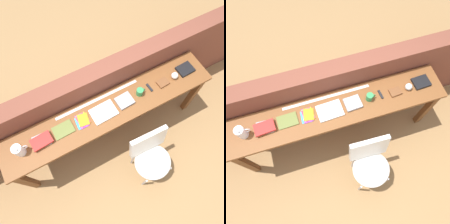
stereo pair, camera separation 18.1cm
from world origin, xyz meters
TOP-DOWN VIEW (x-y plane):
  - ground_plane at (0.00, 0.00)m, footprint 40.00×40.00m
  - brick_wall_back at (0.00, 0.64)m, footprint 6.00×0.20m
  - sideboard at (0.00, 0.30)m, footprint 2.50×0.44m
  - chair_white_moulded at (0.21, -0.31)m, footprint 0.46×0.47m
  - pitcher_white at (-1.01, 0.30)m, footprint 0.14×0.10m
  - book_stack_leftmost at (-0.79, 0.31)m, footprint 0.22×0.17m
  - magazine_cycling at (-0.54, 0.32)m, footprint 0.22×0.16m
  - pamphlet_pile_colourful at (-0.32, 0.32)m, footprint 0.16×0.17m
  - book_open_centre at (-0.08, 0.30)m, footprint 0.28×0.21m
  - book_grey_hardcover at (0.19, 0.30)m, footprint 0.19×0.17m
  - mug at (0.38, 0.31)m, footprint 0.11×0.08m
  - multitool_folded at (0.52, 0.32)m, footprint 0.03×0.11m
  - leather_journal_brown at (0.69, 0.30)m, footprint 0.14×0.11m
  - sports_ball_small at (0.85, 0.30)m, footprint 0.08×0.08m
  - book_repair_rightmost at (1.03, 0.32)m, footprint 0.20×0.16m
  - ruler_metal_back_edge at (-0.07, 0.47)m, footprint 1.01×0.03m

SIDE VIEW (x-z plane):
  - ground_plane at x=0.00m, z-range 0.00..0.00m
  - chair_white_moulded at x=0.21m, z-range 0.08..0.97m
  - brick_wall_back at x=0.00m, z-range 0.00..1.16m
  - sideboard at x=0.00m, z-range 0.30..1.18m
  - ruler_metal_back_edge at x=-0.07m, z-range 0.88..0.88m
  - magazine_cycling at x=-0.54m, z-range 0.88..0.89m
  - pamphlet_pile_colourful at x=-0.32m, z-range 0.88..0.90m
  - multitool_folded at x=0.52m, z-range 0.88..0.90m
  - book_open_centre at x=-0.08m, z-range 0.88..0.90m
  - leather_journal_brown at x=0.69m, z-range 0.88..0.90m
  - book_repair_rightmost at x=1.03m, z-range 0.88..0.91m
  - book_grey_hardcover at x=0.19m, z-range 0.88..0.91m
  - book_stack_leftmost at x=-0.79m, z-range 0.88..0.93m
  - sports_ball_small at x=0.85m, z-range 0.88..0.96m
  - mug at x=0.38m, z-range 0.88..0.97m
  - pitcher_white at x=-1.01m, z-range 0.87..1.05m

